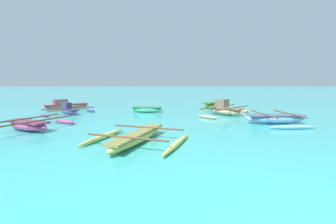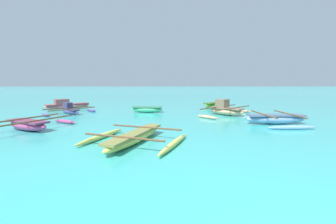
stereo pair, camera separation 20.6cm
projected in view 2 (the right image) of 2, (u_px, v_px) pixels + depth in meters
moored_boat_0 at (217, 104)px, 20.41m from camera, size 3.05×3.22×0.40m
moored_boat_1 at (28, 125)px, 10.15m from camera, size 3.33×4.36×0.51m
moored_boat_2 at (276, 119)px, 11.76m from camera, size 3.13×3.25×0.55m
moored_boat_3 at (135, 137)px, 8.10m from camera, size 3.96×3.78×0.43m
moored_boat_4 at (225, 110)px, 14.97m from camera, size 4.21×4.13×1.04m
moored_boat_5 at (67, 105)px, 19.08m from camera, size 3.38×3.06×0.77m
moored_boat_6 at (147, 109)px, 16.30m from camera, size 2.33×1.01×0.43m
moored_boat_7 at (70, 110)px, 15.50m from camera, size 3.24×3.35×0.78m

